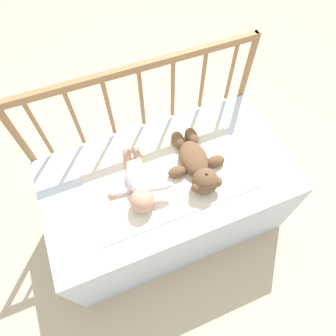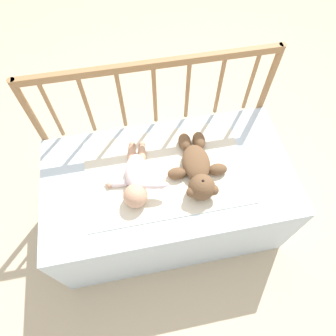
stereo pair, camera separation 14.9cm
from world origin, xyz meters
name	(u,v)px [view 2 (the right image)]	position (x,y,z in m)	size (l,w,h in m)	color
ground_plane	(168,216)	(0.00, 0.00, 0.00)	(12.00, 12.00, 0.00)	#C6B293
crib_mattress	(168,198)	(0.00, 0.00, 0.28)	(1.30, 0.70, 0.55)	silver
crib_rail	(155,105)	(0.00, 0.37, 0.68)	(1.30, 0.04, 0.97)	#997047
blanket	(166,171)	(-0.01, 0.02, 0.56)	(0.83, 0.52, 0.01)	silver
teddy_bear	(198,169)	(0.15, -0.02, 0.60)	(0.31, 0.42, 0.13)	brown
baby	(136,178)	(-0.17, -0.01, 0.60)	(0.32, 0.40, 0.12)	white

